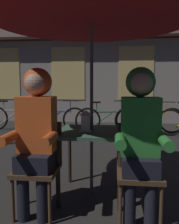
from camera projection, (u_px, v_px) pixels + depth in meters
The scene contains 13 objects.
ground_plane at pixel (91, 194), 2.65m from camera, with size 60.00×60.00×0.00m, color #2D2B28.
cafe_table at pixel (92, 139), 2.58m from camera, with size 0.72×0.72×0.74m.
patio_umbrella at pixel (92, 5), 2.41m from camera, with size 2.10×2.10×2.31m.
lantern at pixel (86, 120), 2.49m from camera, with size 0.11×0.11×0.23m.
chair_left at pixel (39, 162), 2.28m from camera, with size 0.40×0.40×0.87m.
chair_right at pixel (139, 165), 2.18m from camera, with size 0.40×0.40×0.87m.
person_left_hooded at pixel (36, 127), 2.18m from camera, with size 0.45×0.56×1.40m.
person_right_hooded at pixel (140, 129), 2.08m from camera, with size 0.45×0.56×1.40m.
shopfront_building at pixel (102, 28), 7.64m from camera, with size 10.00×0.93×6.20m.
bicycle_nearest at pixel (15, 118), 6.34m from camera, with size 1.68×0.19×0.84m.
bicycle_second at pixel (56, 119), 6.12m from camera, with size 1.68×0.14×0.84m.
bicycle_third at pixel (107, 119), 6.00m from camera, with size 1.65×0.40×0.84m.
bicycle_fourth at pixel (148, 121), 5.81m from camera, with size 1.65×0.40×0.84m.
Camera 1 is at (0.25, -2.51, 1.24)m, focal length 37.41 mm.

